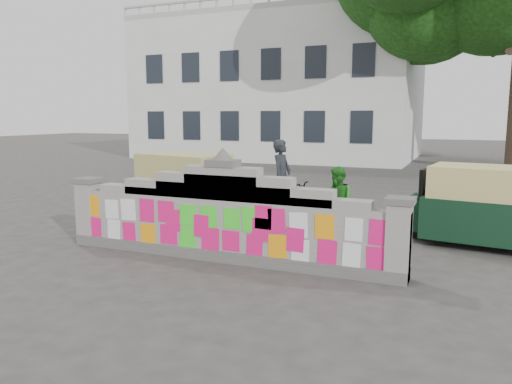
{
  "coord_description": "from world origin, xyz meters",
  "views": [
    {
      "loc": [
        3.94,
        -7.73,
        2.56
      ],
      "look_at": [
        0.2,
        1.0,
        1.1
      ],
      "focal_mm": 35.0,
      "sensor_mm": 36.0,
      "label": 1
    }
  ],
  "objects_px": {
    "rickshaw_left": "(186,184)",
    "rickshaw_right": "(487,205)",
    "pedestrian": "(337,202)",
    "cyclist_bike": "(281,203)",
    "cyclist_rider": "(281,188)"
  },
  "relations": [
    {
      "from": "cyclist_rider",
      "to": "rickshaw_left",
      "type": "relative_size",
      "value": 0.59
    },
    {
      "from": "cyclist_bike",
      "to": "rickshaw_right",
      "type": "xyz_separation_m",
      "value": [
        4.4,
        -0.32,
        0.3
      ]
    },
    {
      "from": "cyclist_rider",
      "to": "rickshaw_right",
      "type": "distance_m",
      "value": 4.42
    },
    {
      "from": "cyclist_bike",
      "to": "cyclist_rider",
      "type": "bearing_deg",
      "value": -86.57
    },
    {
      "from": "cyclist_bike",
      "to": "cyclist_rider",
      "type": "distance_m",
      "value": 0.36
    },
    {
      "from": "rickshaw_left",
      "to": "rickshaw_right",
      "type": "height_order",
      "value": "rickshaw_left"
    },
    {
      "from": "cyclist_bike",
      "to": "rickshaw_right",
      "type": "bearing_deg",
      "value": -90.67
    },
    {
      "from": "rickshaw_left",
      "to": "rickshaw_right",
      "type": "relative_size",
      "value": 1.01
    },
    {
      "from": "pedestrian",
      "to": "rickshaw_left",
      "type": "xyz_separation_m",
      "value": [
        -4.12,
        0.7,
        0.07
      ]
    },
    {
      "from": "cyclist_bike",
      "to": "rickshaw_right",
      "type": "distance_m",
      "value": 4.43
    },
    {
      "from": "cyclist_bike",
      "to": "pedestrian",
      "type": "distance_m",
      "value": 1.68
    },
    {
      "from": "rickshaw_right",
      "to": "pedestrian",
      "type": "bearing_deg",
      "value": 15.16
    },
    {
      "from": "pedestrian",
      "to": "cyclist_bike",
      "type": "bearing_deg",
      "value": -152.21
    },
    {
      "from": "rickshaw_left",
      "to": "rickshaw_right",
      "type": "bearing_deg",
      "value": 8.56
    },
    {
      "from": "rickshaw_left",
      "to": "cyclist_bike",
      "type": "bearing_deg",
      "value": 11.0
    }
  ]
}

